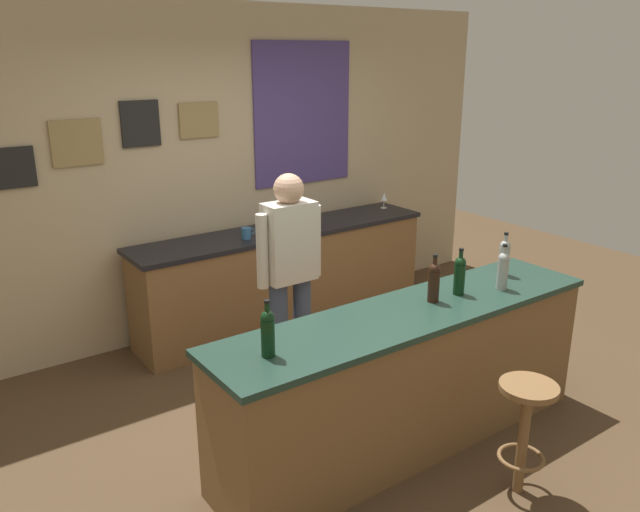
# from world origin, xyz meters

# --- Properties ---
(ground_plane) EXTENTS (10.00, 10.00, 0.00)m
(ground_plane) POSITION_xyz_m (0.00, 0.00, 0.00)
(ground_plane) COLOR #4C3823
(back_wall) EXTENTS (6.00, 0.09, 2.80)m
(back_wall) POSITION_xyz_m (0.01, 2.03, 1.42)
(back_wall) COLOR tan
(back_wall) RESTS_ON ground_plane
(bar_counter) EXTENTS (2.64, 0.60, 0.92)m
(bar_counter) POSITION_xyz_m (0.00, -0.40, 0.46)
(bar_counter) COLOR brown
(bar_counter) RESTS_ON ground_plane
(side_counter) EXTENTS (2.81, 0.56, 0.90)m
(side_counter) POSITION_xyz_m (0.40, 1.65, 0.45)
(side_counter) COLOR brown
(side_counter) RESTS_ON ground_plane
(bartender) EXTENTS (0.52, 0.21, 1.62)m
(bartender) POSITION_xyz_m (-0.21, 0.61, 0.94)
(bartender) COLOR #384766
(bartender) RESTS_ON ground_plane
(bar_stool) EXTENTS (0.32, 0.32, 0.68)m
(bar_stool) POSITION_xyz_m (0.20, -1.12, 0.46)
(bar_stool) COLOR brown
(bar_stool) RESTS_ON ground_plane
(wine_bottle_a) EXTENTS (0.07, 0.07, 0.31)m
(wine_bottle_a) POSITION_xyz_m (-1.01, -0.41, 1.06)
(wine_bottle_a) COLOR black
(wine_bottle_a) RESTS_ON bar_counter
(wine_bottle_b) EXTENTS (0.07, 0.07, 0.31)m
(wine_bottle_b) POSITION_xyz_m (0.21, -0.38, 1.06)
(wine_bottle_b) COLOR black
(wine_bottle_b) RESTS_ON bar_counter
(wine_bottle_c) EXTENTS (0.07, 0.07, 0.31)m
(wine_bottle_c) POSITION_xyz_m (0.43, -0.38, 1.06)
(wine_bottle_c) COLOR black
(wine_bottle_c) RESTS_ON bar_counter
(wine_bottle_d) EXTENTS (0.07, 0.07, 0.31)m
(wine_bottle_d) POSITION_xyz_m (0.73, -0.48, 1.06)
(wine_bottle_d) COLOR #999E99
(wine_bottle_d) RESTS_ON bar_counter
(wine_bottle_e) EXTENTS (0.07, 0.07, 0.31)m
(wine_bottle_e) POSITION_xyz_m (0.95, -0.31, 1.06)
(wine_bottle_e) COLOR #999E99
(wine_bottle_e) RESTS_ON bar_counter
(wine_glass_a) EXTENTS (0.07, 0.07, 0.16)m
(wine_glass_a) POSITION_xyz_m (0.38, 1.71, 1.01)
(wine_glass_a) COLOR silver
(wine_glass_a) RESTS_ON side_counter
(wine_glass_b) EXTENTS (0.07, 0.07, 0.16)m
(wine_glass_b) POSITION_xyz_m (1.64, 1.72, 1.01)
(wine_glass_b) COLOR silver
(wine_glass_b) RESTS_ON side_counter
(coffee_mug) EXTENTS (0.12, 0.08, 0.09)m
(coffee_mug) POSITION_xyz_m (-0.02, 1.58, 0.95)
(coffee_mug) COLOR #336699
(coffee_mug) RESTS_ON side_counter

